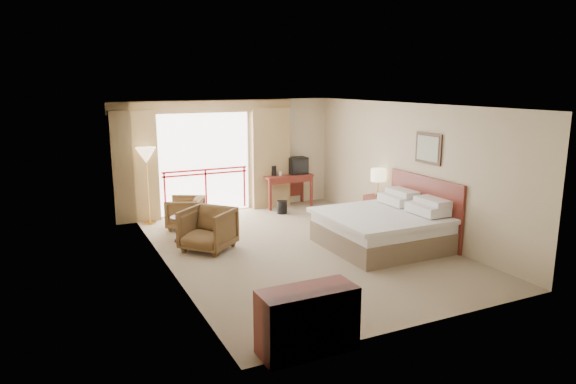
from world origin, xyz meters
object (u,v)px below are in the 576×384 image
bed (384,228)px  table_lamp (378,175)px  dresser (308,320)px  tv (297,166)px  armchair_far (186,228)px  desk (286,181)px  armchair_near (209,250)px  nightstand (378,210)px  floor_lamp (146,158)px  side_table (182,224)px  wastebasket (282,207)px

bed → table_lamp: size_ratio=3.66×
bed → dresser: 4.25m
tv → armchair_far: (-3.15, -0.87, -1.03)m
desk → armchair_near: (-2.84, -2.58, -0.64)m
nightstand → desk: size_ratio=0.52×
bed → tv: tv is taller
nightstand → armchair_near: nightstand is taller
armchair_far → floor_lamp: floor_lamp is taller
bed → desk: bed is taller
armchair_near → dresser: bearing=-42.2°
armchair_far → floor_lamp: 1.76m
tv → armchair_near: 4.15m
table_lamp → dresser: table_lamp is taller
side_table → dresser: 4.86m
table_lamp → side_table: 4.35m
tv → floor_lamp: (-3.79, -0.16, 0.45)m
armchair_far → dresser: 5.78m
bed → table_lamp: table_lamp is taller
table_lamp → tv: bearing=108.4°
nightstand → armchair_far: size_ratio=0.86×
bed → nightstand: bearing=58.4°
table_lamp → side_table: size_ratio=1.15×
bed → table_lamp: bearing=59.3°
table_lamp → dresser: size_ratio=0.50×
floor_lamp → nightstand: bearing=-26.4°
floor_lamp → tv: bearing=2.4°
wastebasket → side_table: size_ratio=0.62×
floor_lamp → armchair_far: bearing=-48.6°
bed → side_table: 3.95m
wastebasket → armchair_far: 2.44m
wastebasket → dresser: dresser is taller
armchair_far → armchair_near: 1.64m
bed → desk: 3.87m
tv → nightstand: bearing=-86.2°
side_table → table_lamp: bearing=-8.0°
nightstand → side_table: size_ratio=1.28×
nightstand → floor_lamp: 5.24m
wastebasket → nightstand: bearing=-49.7°
side_table → floor_lamp: bearing=101.7°
table_lamp → armchair_near: bearing=-178.0°
table_lamp → armchair_far: 4.37m
bed → wastebasket: bed is taller
desk → tv: 0.50m
bed → armchair_near: size_ratio=2.40×
wastebasket → table_lamp: bearing=-48.9°
armchair_near → floor_lamp: 2.86m
armchair_far → bed: bearing=74.0°
bed → table_lamp: 1.79m
nightstand → side_table: bearing=166.8°
desk → tv: (0.30, -0.06, 0.39)m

